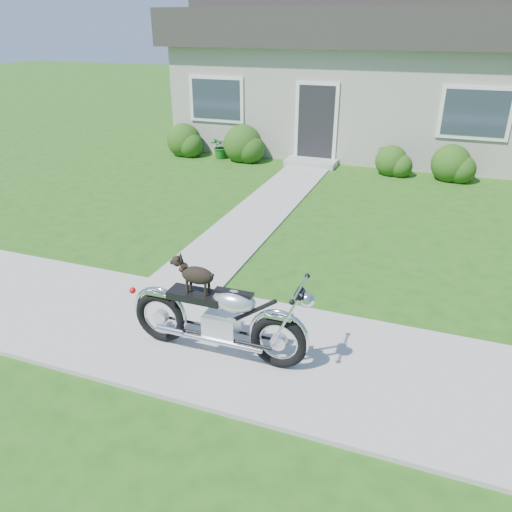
% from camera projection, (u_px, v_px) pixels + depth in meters
% --- Properties ---
extents(ground, '(80.00, 80.00, 0.00)m').
position_uv_depth(ground, '(248.00, 347.00, 6.12)').
color(ground, '#235114').
rests_on(ground, ground).
extents(sidewalk, '(24.00, 2.20, 0.04)m').
position_uv_depth(sidewalk, '(248.00, 346.00, 6.11)').
color(sidewalk, '#9E9B93').
rests_on(sidewalk, ground).
extents(walkway, '(1.20, 8.00, 0.03)m').
position_uv_depth(walkway, '(268.00, 205.00, 10.83)').
color(walkway, '#9E9B93').
rests_on(walkway, ground).
extents(house, '(12.60, 7.03, 4.50)m').
position_uv_depth(house, '(389.00, 75.00, 15.38)').
color(house, '#AAA69A').
rests_on(house, ground).
extents(shrub_row, '(10.87, 1.10, 1.10)m').
position_uv_depth(shrub_row, '(337.00, 154.00, 13.39)').
color(shrub_row, '#264C14').
rests_on(shrub_row, ground).
extents(potted_plant_left, '(0.57, 0.65, 0.71)m').
position_uv_depth(potted_plant_left, '(221.00, 146.00, 14.56)').
color(potted_plant_left, '#185E1B').
rests_on(potted_plant_left, ground).
extents(potted_plant_right, '(0.48, 0.48, 0.70)m').
position_uv_depth(potted_plant_right, '(385.00, 160.00, 13.06)').
color(potted_plant_right, '#1F7022').
rests_on(potted_plant_right, ground).
extents(motorcycle_with_dog, '(2.22, 0.60, 1.20)m').
position_uv_depth(motorcycle_with_dog, '(219.00, 316.00, 5.71)').
color(motorcycle_with_dog, black).
rests_on(motorcycle_with_dog, sidewalk).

